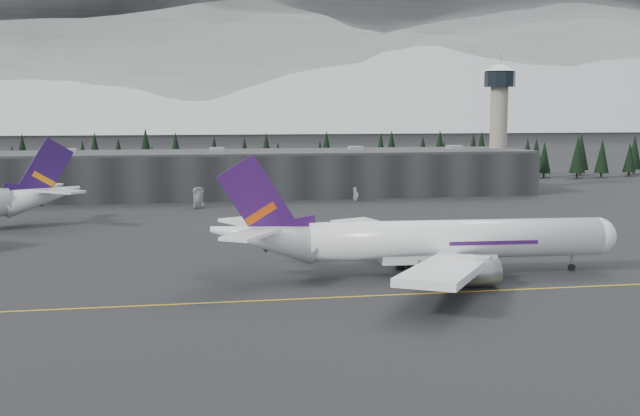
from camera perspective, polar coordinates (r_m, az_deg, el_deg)
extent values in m
plane|color=black|center=(106.72, 1.97, -6.09)|extent=(1400.00, 1400.00, 0.00)
cube|color=gold|center=(104.81, 2.21, -6.33)|extent=(400.00, 0.40, 0.02)
cube|color=black|center=(228.32, -4.81, 2.40)|extent=(160.00, 30.00, 12.00)
cube|color=#333335|center=(227.91, -4.83, 3.98)|extent=(160.00, 30.00, 0.60)
cylinder|color=gray|center=(249.48, 12.56, 4.95)|extent=(5.20, 5.20, 32.00)
cylinder|color=black|center=(249.51, 12.67, 8.91)|extent=(9.20, 9.20, 4.50)
cone|color=silver|center=(249.66, 12.69, 9.70)|extent=(10.00, 10.00, 2.00)
cube|color=black|center=(264.97, -5.62, 3.35)|extent=(360.00, 20.00, 15.00)
cylinder|color=white|center=(119.85, 9.67, -2.19)|extent=(43.95, 8.12, 5.70)
sphere|color=white|center=(127.92, 19.08, -1.90)|extent=(5.70, 5.70, 5.70)
cone|color=white|center=(114.72, -4.08, -2.09)|extent=(16.25, 6.58, 8.25)
cube|color=white|center=(132.69, 5.45, -1.90)|extent=(18.07, 27.35, 2.44)
cylinder|color=gray|center=(129.35, 8.42, -2.90)|extent=(6.37, 3.95, 3.61)
cube|color=white|center=(104.62, 9.01, -4.36)|extent=(20.28, 26.71, 2.44)
cylinder|color=gray|center=(111.50, 11.06, -4.55)|extent=(6.37, 3.95, 3.61)
cube|color=#30104B|center=(114.03, -4.34, 0.31)|extent=(12.04, 1.14, 14.15)
cube|color=#BF400B|center=(114.21, -4.24, -0.40)|extent=(4.66, 0.79, 3.48)
cube|color=white|center=(120.06, -5.14, -1.05)|extent=(8.53, 11.26, 0.48)
cube|color=white|center=(108.79, -4.91, -1.88)|extent=(9.30, 11.09, 0.48)
cylinder|color=black|center=(126.90, 17.47, -3.65)|extent=(0.48, 0.48, 2.85)
cylinder|color=black|center=(122.83, 6.08, -3.71)|extent=(0.48, 0.48, 2.85)
cylinder|color=black|center=(114.69, 7.07, -4.49)|extent=(0.48, 0.48, 2.85)
cone|color=silver|center=(177.64, -19.11, 0.82)|extent=(17.46, 11.36, 8.51)
cube|color=#28104C|center=(177.31, -19.02, 2.44)|extent=(11.76, 4.89, 14.58)
cube|color=orange|center=(177.38, -19.06, 1.96)|extent=(4.65, 2.22, 3.59)
cube|color=silver|center=(172.23, -18.07, 1.14)|extent=(11.14, 10.21, 0.49)
cube|color=silver|center=(183.64, -18.92, 1.45)|extent=(6.05, 11.33, 0.49)
imported|color=#BBBBBD|center=(200.11, -8.64, 0.19)|extent=(3.00, 5.54, 1.47)
imported|color=silver|center=(214.21, 2.56, 0.68)|extent=(3.81, 1.73, 1.27)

